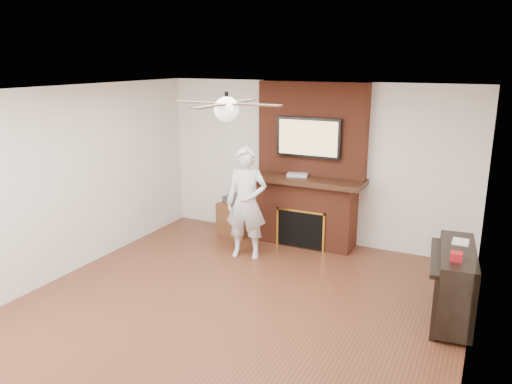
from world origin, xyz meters
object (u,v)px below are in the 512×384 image
at_px(fireplace, 308,181).
at_px(piano, 454,282).
at_px(person, 246,203).
at_px(side_table, 239,216).

distance_m(fireplace, piano, 2.83).
distance_m(person, side_table, 1.17).
relative_size(person, side_table, 2.58).
relative_size(fireplace, piano, 1.94).
relative_size(person, piano, 1.27).
bearing_deg(piano, fireplace, 139.77).
bearing_deg(person, side_table, 110.81).
height_order(fireplace, piano, fireplace).
xyz_separation_m(fireplace, piano, (2.30, -1.56, -0.55)).
relative_size(side_table, piano, 0.49).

